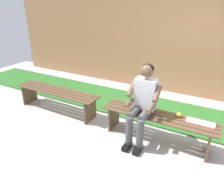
{
  "coord_description": "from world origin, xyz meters",
  "views": [
    {
      "loc": [
        -0.72,
        2.86,
        2.11
      ],
      "look_at": [
        0.75,
        0.15,
        0.81
      ],
      "focal_mm": 32.83,
      "sensor_mm": 36.0,
      "label": 1
    }
  ],
  "objects_px": {
    "bench_near": "(157,121)",
    "apple": "(179,115)",
    "bench_far": "(57,95)",
    "book_open": "(200,123)",
    "person_seated": "(142,101)"
  },
  "relations": [
    {
      "from": "bench_far",
      "to": "book_open",
      "type": "bearing_deg",
      "value": -178.74
    },
    {
      "from": "book_open",
      "to": "bench_far",
      "type": "bearing_deg",
      "value": 1.84
    },
    {
      "from": "bench_near",
      "to": "apple",
      "type": "bearing_deg",
      "value": -162.33
    },
    {
      "from": "apple",
      "to": "bench_far",
      "type": "bearing_deg",
      "value": 2.3
    },
    {
      "from": "bench_far",
      "to": "apple",
      "type": "bearing_deg",
      "value": -177.7
    },
    {
      "from": "person_seated",
      "to": "apple",
      "type": "distance_m",
      "value": 0.61
    },
    {
      "from": "bench_far",
      "to": "book_open",
      "type": "relative_size",
      "value": 4.66
    },
    {
      "from": "apple",
      "to": "person_seated",
      "type": "bearing_deg",
      "value": 20.23
    },
    {
      "from": "bench_near",
      "to": "apple",
      "type": "height_order",
      "value": "apple"
    },
    {
      "from": "person_seated",
      "to": "book_open",
      "type": "distance_m",
      "value": 0.91
    },
    {
      "from": "bench_near",
      "to": "book_open",
      "type": "relative_size",
      "value": 4.44
    },
    {
      "from": "bench_near",
      "to": "apple",
      "type": "relative_size",
      "value": 22.48
    },
    {
      "from": "bench_near",
      "to": "apple",
      "type": "distance_m",
      "value": 0.36
    },
    {
      "from": "bench_near",
      "to": "bench_far",
      "type": "bearing_deg",
      "value": -0.0
    },
    {
      "from": "bench_near",
      "to": "book_open",
      "type": "distance_m",
      "value": 0.64
    }
  ]
}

